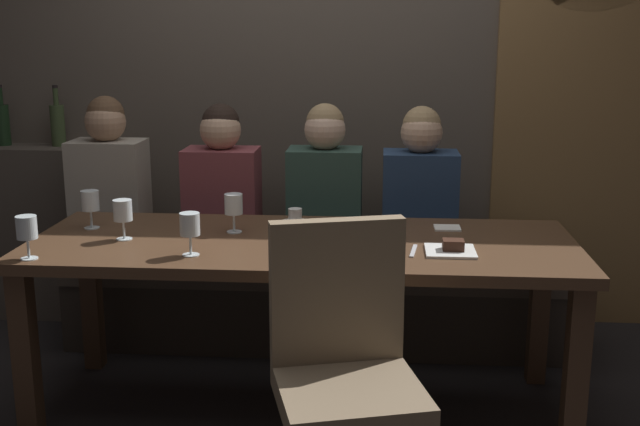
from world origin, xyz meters
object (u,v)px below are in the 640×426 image
diner_redhead (109,181)px  espresso_cup (295,217)px  dining_table (302,261)px  banquette_bench (317,302)px  wine_glass_center_back (234,205)px  wine_glass_end_right (90,202)px  diner_bearded (222,186)px  wine_glass_far_right (190,225)px  chair_near_side (344,356)px  fork_on_table (413,251)px  diner_near_end (420,189)px  wine_glass_near_right (27,229)px  wine_glass_center_front (123,212)px  dessert_plate (451,249)px  wine_bottle_dark_red (3,123)px  diner_far_end (325,187)px  wine_bottle_pale_label (58,124)px

diner_redhead → espresso_cup: bearing=-23.7°
dining_table → espresso_cup: espresso_cup is taller
banquette_bench → wine_glass_center_back: size_ratio=15.24×
diner_redhead → wine_glass_end_right: bearing=-78.1°
dining_table → diner_bearded: bearing=123.7°
wine_glass_far_right → chair_near_side: bearing=-38.2°
fork_on_table → diner_redhead: bearing=157.4°
dining_table → diner_redhead: 1.28m
dining_table → wine_glass_far_right: bearing=-147.9°
espresso_cup → diner_redhead: bearing=156.3°
diner_bearded → diner_near_end: size_ratio=1.01×
wine_glass_near_right → wine_glass_center_front: size_ratio=1.00×
dining_table → dessert_plate: size_ratio=11.58×
chair_near_side → dessert_plate: chair_near_side is taller
wine_glass_end_right → wine_glass_near_right: (-0.07, -0.47, 0.00)m
wine_glass_far_right → wine_glass_center_back: 0.37m
wine_bottle_dark_red → wine_glass_end_right: size_ratio=1.99×
diner_bearded → espresso_cup: 0.58m
dining_table → wine_glass_end_right: bearing=172.4°
wine_glass_end_right → wine_glass_near_right: size_ratio=1.00×
wine_glass_center_back → espresso_cup: wine_glass_center_back is taller
fork_on_table → diner_near_end: bearing=93.2°
diner_near_end → fork_on_table: size_ratio=4.49×
chair_near_side → wine_glass_center_back: size_ratio=5.98×
chair_near_side → diner_bearded: bearing=115.3°
chair_near_side → wine_bottle_dark_red: bearing=137.4°
banquette_bench → wine_glass_center_front: bearing=-134.0°
wine_glass_far_right → dessert_plate: wine_glass_far_right is taller
wine_glass_center_back → diner_far_end: bearing=61.7°
wine_glass_far_right → fork_on_table: (0.84, 0.11, -0.11)m
espresso_cup → fork_on_table: 0.65m
wine_glass_center_back → dessert_plate: wine_glass_center_back is taller
diner_bearded → chair_near_side: bearing=-64.7°
wine_glass_center_back → espresso_cup: size_ratio=1.37×
diner_redhead → dessert_plate: bearing=-27.5°
diner_redhead → diner_near_end: size_ratio=1.05×
wine_glass_near_right → dessert_plate: 1.59m
banquette_bench → wine_glass_center_back: 0.92m
wine_glass_end_right → wine_glass_far_right: bearing=-35.5°
diner_far_end → diner_bearded: bearing=-177.0°
wine_glass_end_right → fork_on_table: 1.39m
wine_glass_center_front → wine_glass_center_back: bearing=19.4°
wine_bottle_dark_red → fork_on_table: wine_bottle_dark_red is taller
wine_bottle_dark_red → wine_bottle_pale_label: size_ratio=1.00×
diner_far_end → diner_near_end: 0.46m
wine_glass_center_front → fork_on_table: 1.17m
wine_glass_end_right → wine_bottle_dark_red: bearing=131.1°
dessert_plate → wine_glass_end_right: bearing=170.4°
chair_near_side → wine_glass_center_front: bearing=143.8°
chair_near_side → diner_bearded: size_ratio=1.27×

